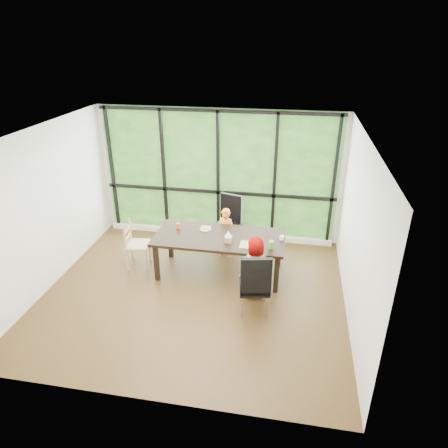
{
  "coord_description": "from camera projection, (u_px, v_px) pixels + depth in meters",
  "views": [
    {
      "loc": [
        1.51,
        -5.51,
        4.03
      ],
      "look_at": [
        0.41,
        0.6,
        1.05
      ],
      "focal_mm": 32.39,
      "sensor_mm": 36.0,
      "label": 1
    }
  ],
  "objects": [
    {
      "name": "dining_table",
      "position": [
        220.0,
        255.0,
        7.28
      ],
      "size": [
        2.32,
        1.08,
        0.75
      ],
      "primitive_type": "cube",
      "rotation": [
        0.0,
        0.0,
        -0.02
      ],
      "color": "black",
      "rests_on": "ground"
    },
    {
      "name": "window_mullions",
      "position": [
        218.0,
        176.0,
        8.23
      ],
      "size": [
        4.8,
        0.06,
        2.65
      ],
      "primitive_type": null,
      "color": "black",
      "rests_on": "back_wall"
    },
    {
      "name": "chair_interior_leather",
      "position": [
        254.0,
        283.0,
        6.19
      ],
      "size": [
        0.54,
        0.54,
        1.08
      ],
      "primitive_type": "cube",
      "rotation": [
        0.0,
        0.0,
        3.34
      ],
      "color": "black",
      "rests_on": "ground"
    },
    {
      "name": "orange_cup",
      "position": [
        178.0,
        226.0,
        7.39
      ],
      "size": [
        0.07,
        0.07,
        0.1
      ],
      "primitive_type": "cylinder",
      "color": "#FD5510",
      "rests_on": "dining_table"
    },
    {
      "name": "child_older",
      "position": [
        254.0,
        267.0,
        6.59
      ],
      "size": [
        0.62,
        0.53,
        1.08
      ],
      "primitive_type": "imported",
      "rotation": [
        0.0,
        0.0,
        3.57
      ],
      "color": "gray",
      "rests_on": "ground"
    },
    {
      "name": "window_sill",
      "position": [
        218.0,
        234.0,
        8.76
      ],
      "size": [
        4.8,
        0.12,
        0.1
      ],
      "primitive_type": "cube",
      "color": "silver",
      "rests_on": "ground"
    },
    {
      "name": "plate_near",
      "position": [
        254.0,
        246.0,
        6.79
      ],
      "size": [
        0.23,
        0.23,
        0.01
      ],
      "primitive_type": "cylinder",
      "color": "white",
      "rests_on": "dining_table"
    },
    {
      "name": "white_mug",
      "position": [
        282.0,
        238.0,
        6.99
      ],
      "size": [
        0.07,
        0.07,
        0.07
      ],
      "primitive_type": "cylinder",
      "color": "white",
      "rests_on": "dining_table"
    },
    {
      "name": "tissue",
      "position": [
        228.0,
        234.0,
        6.87
      ],
      "size": [
        0.12,
        0.12,
        0.11
      ],
      "primitive_type": "cone",
      "color": "white",
      "rests_on": "tissue_box"
    },
    {
      "name": "ground",
      "position": [
        194.0,
        293.0,
        6.87
      ],
      "size": [
        5.0,
        5.0,
        0.0
      ],
      "primitive_type": "plane",
      "color": "black",
      "rests_on": "ground"
    },
    {
      "name": "tissue_box",
      "position": [
        228.0,
        239.0,
        6.91
      ],
      "size": [
        0.12,
        0.12,
        0.1
      ],
      "primitive_type": "cube",
      "color": "tan",
      "rests_on": "dining_table"
    },
    {
      "name": "chair_window_leather",
      "position": [
        227.0,
        223.0,
        8.12
      ],
      "size": [
        0.57,
        0.57,
        1.08
      ],
      "primitive_type": "cube",
      "rotation": [
        0.0,
        0.0,
        -0.29
      ],
      "color": "black",
      "rests_on": "ground"
    },
    {
      "name": "child_toddler",
      "position": [
        226.0,
        233.0,
        7.78
      ],
      "size": [
        0.43,
        0.35,
        1.01
      ],
      "primitive_type": "imported",
      "rotation": [
        0.0,
        0.0,
        -0.33
      ],
      "color": "orange",
      "rests_on": "ground"
    },
    {
      "name": "straw_white",
      "position": [
        178.0,
        221.0,
        7.35
      ],
      "size": [
        0.01,
        0.04,
        0.2
      ],
      "primitive_type": "cylinder",
      "rotation": [
        0.14,
        0.0,
        0.0
      ],
      "color": "white",
      "rests_on": "orange_cup"
    },
    {
      "name": "chair_end_beech",
      "position": [
        138.0,
        245.0,
        7.47
      ],
      "size": [
        0.45,
        0.47,
        0.9
      ],
      "primitive_type": "cube",
      "rotation": [
        0.0,
        0.0,
        1.71
      ],
      "color": "tan",
      "rests_on": "ground"
    },
    {
      "name": "crepe_rolls_far",
      "position": [
        205.0,
        228.0,
        7.36
      ],
      "size": [
        0.2,
        0.12,
        0.04
      ],
      "primitive_type": null,
      "color": "tan",
      "rests_on": "plate_far"
    },
    {
      "name": "green_cup",
      "position": [
        271.0,
        245.0,
        6.7
      ],
      "size": [
        0.09,
        0.09,
        0.14
      ],
      "primitive_type": "cylinder",
      "color": "#54B036",
      "rests_on": "dining_table"
    },
    {
      "name": "foliage_backdrop",
      "position": [
        218.0,
        175.0,
        8.26
      ],
      "size": [
        4.8,
        0.02,
        2.65
      ],
      "primitive_type": "cube",
      "color": "#1C4A15",
      "rests_on": "back_wall"
    },
    {
      "name": "crepe_rolls_near",
      "position": [
        254.0,
        245.0,
        6.78
      ],
      "size": [
        0.1,
        0.12,
        0.04
      ],
      "primitive_type": null,
      "color": "tan",
      "rests_on": "plate_near"
    },
    {
      "name": "back_wall",
      "position": [
        219.0,
        175.0,
        8.28
      ],
      "size": [
        5.0,
        0.0,
        5.0
      ],
      "primitive_type": "plane",
      "rotation": [
        1.57,
        0.0,
        0.0
      ],
      "color": "silver",
      "rests_on": "ground"
    },
    {
      "name": "plate_far",
      "position": [
        205.0,
        229.0,
        7.38
      ],
      "size": [
        0.21,
        0.21,
        0.01
      ],
      "primitive_type": "cylinder",
      "color": "white",
      "rests_on": "dining_table"
    },
    {
      "name": "straw_pink",
      "position": [
        272.0,
        239.0,
        6.65
      ],
      "size": [
        0.01,
        0.04,
        0.2
      ],
      "primitive_type": "cylinder",
      "rotation": [
        0.14,
        0.0,
        0.0
      ],
      "color": "pink",
      "rests_on": "green_cup"
    },
    {
      "name": "placemat",
      "position": [
        251.0,
        245.0,
        6.83
      ],
      "size": [
        0.4,
        0.29,
        0.01
      ],
      "primitive_type": "cube",
      "color": "tan",
      "rests_on": "dining_table"
    }
  ]
}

